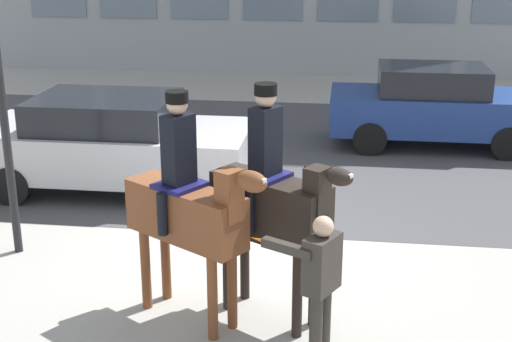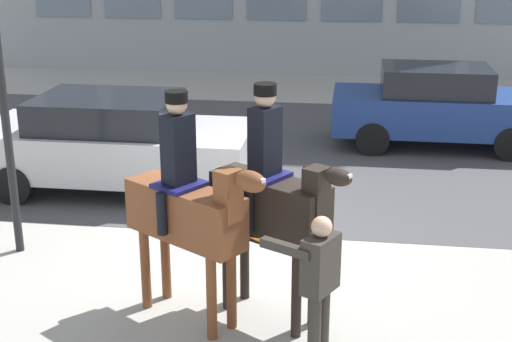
% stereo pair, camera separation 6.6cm
% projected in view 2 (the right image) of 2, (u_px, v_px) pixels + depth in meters
% --- Properties ---
extents(ground_plane, '(80.00, 80.00, 0.00)m').
position_uv_depth(ground_plane, '(252.00, 250.00, 9.73)').
color(ground_plane, '#9E9B93').
extents(road_surface, '(20.30, 8.50, 0.01)m').
position_uv_depth(road_surface, '(286.00, 150.00, 14.19)').
color(road_surface, '#444447').
rests_on(road_surface, ground_plane).
extents(mounted_horse_lead, '(1.72, 1.26, 2.58)m').
position_uv_depth(mounted_horse_lead, '(188.00, 207.00, 7.59)').
color(mounted_horse_lead, brown).
rests_on(mounted_horse_lead, ground_plane).
extents(mounted_horse_companion, '(1.60, 1.15, 2.65)m').
position_uv_depth(mounted_horse_companion, '(271.00, 203.00, 7.61)').
color(mounted_horse_companion, black).
rests_on(mounted_horse_companion, ground_plane).
extents(pedestrian_bystander, '(0.91, 0.46, 1.62)m').
position_uv_depth(pedestrian_bystander, '(318.00, 281.00, 6.79)').
color(pedestrian_bystander, '#332D28').
rests_on(pedestrian_bystander, ground_plane).
extents(street_car_near_lane, '(4.52, 2.08, 1.59)m').
position_uv_depth(street_car_near_lane, '(114.00, 142.00, 11.85)').
color(street_car_near_lane, '#B7B7BC').
rests_on(street_car_near_lane, ground_plane).
extents(street_car_far_lane, '(4.19, 1.79, 1.63)m').
position_uv_depth(street_car_far_lane, '(438.00, 106.00, 14.24)').
color(street_car_far_lane, navy).
rests_on(street_car_far_lane, ground_plane).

